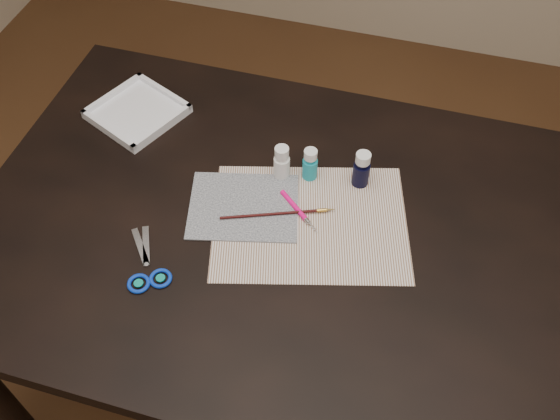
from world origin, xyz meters
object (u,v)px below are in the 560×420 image
(canvas, at_px, (244,206))
(paper, at_px, (310,222))
(paint_bottle_white, at_px, (282,162))
(paint_bottle_cyan, at_px, (310,164))
(scissors, at_px, (142,259))
(paint_bottle_navy, at_px, (362,169))
(palette_tray, at_px, (137,111))

(canvas, bearing_deg, paper, 0.23)
(paint_bottle_white, bearing_deg, paper, -49.57)
(canvas, distance_m, paint_bottle_cyan, 0.17)
(scissors, bearing_deg, paint_bottle_navy, -88.46)
(paint_bottle_navy, height_order, scissors, paint_bottle_navy)
(paint_bottle_navy, distance_m, palette_tray, 0.57)
(paper, bearing_deg, scissors, -147.97)
(paper, distance_m, scissors, 0.35)
(paint_bottle_navy, relative_size, scissors, 0.51)
(paint_bottle_white, relative_size, paint_bottle_cyan, 1.07)
(paper, bearing_deg, paint_bottle_white, 130.43)
(palette_tray, bearing_deg, paint_bottle_cyan, -9.89)
(paint_bottle_navy, xyz_separation_m, palette_tray, (-0.56, 0.07, -0.03))
(paint_bottle_navy, bearing_deg, palette_tray, 173.27)
(paper, height_order, paint_bottle_white, paint_bottle_white)
(canvas, height_order, paint_bottle_cyan, paint_bottle_cyan)
(paper, bearing_deg, paint_bottle_cyan, 104.93)
(paper, height_order, canvas, canvas)
(canvas, distance_m, scissors, 0.24)
(paint_bottle_navy, bearing_deg, canvas, -148.69)
(canvas, bearing_deg, palette_tray, 148.90)
(paint_bottle_navy, bearing_deg, paint_bottle_white, -171.05)
(paper, distance_m, paint_bottle_cyan, 0.13)
(scissors, xyz_separation_m, palette_tray, (-0.18, 0.39, 0.01))
(paint_bottle_white, height_order, paint_bottle_cyan, paint_bottle_white)
(palette_tray, bearing_deg, paper, -22.73)
(paint_bottle_navy, bearing_deg, paint_bottle_cyan, -173.72)
(paper, bearing_deg, palette_tray, 157.27)
(canvas, distance_m, paint_bottle_navy, 0.27)
(paint_bottle_white, height_order, palette_tray, paint_bottle_white)
(canvas, xyz_separation_m, paint_bottle_navy, (0.22, 0.14, 0.04))
(paint_bottle_navy, relative_size, palette_tray, 0.48)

